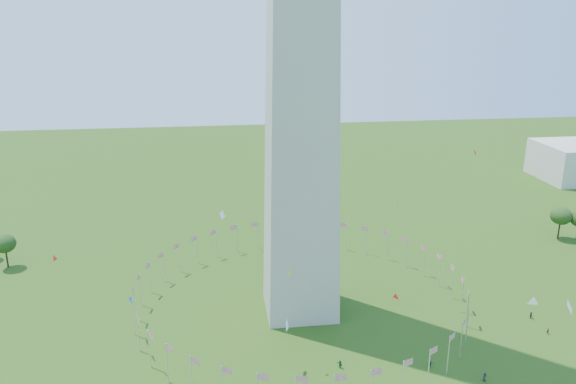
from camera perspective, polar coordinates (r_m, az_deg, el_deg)
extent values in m
cylinder|color=silver|center=(152.41, 16.43, -8.85)|extent=(0.24, 0.24, 9.00)
cylinder|color=silver|center=(157.87, 15.22, -7.79)|extent=(0.24, 0.24, 9.00)
cylinder|color=silver|center=(162.85, 13.73, -6.87)|extent=(0.24, 0.24, 9.00)
cylinder|color=silver|center=(167.24, 12.01, -6.08)|extent=(0.24, 0.24, 9.00)
cylinder|color=silver|center=(170.96, 10.11, -5.43)|extent=(0.24, 0.24, 9.00)
cylinder|color=silver|center=(173.93, 8.07, -4.91)|extent=(0.24, 0.24, 9.00)
cylinder|color=silver|center=(176.12, 5.93, -4.54)|extent=(0.24, 0.24, 9.00)
cylinder|color=silver|center=(177.48, 3.71, -4.30)|extent=(0.24, 0.24, 9.00)
cylinder|color=silver|center=(177.99, 1.47, -4.20)|extent=(0.24, 0.24, 9.00)
cylinder|color=silver|center=(177.64, -0.78, -4.24)|extent=(0.24, 0.24, 9.00)
cylinder|color=silver|center=(176.44, -3.00, -4.42)|extent=(0.24, 0.24, 9.00)
cylinder|color=silver|center=(174.41, -5.17, -4.74)|extent=(0.24, 0.24, 9.00)
cylinder|color=silver|center=(171.58, -7.23, -5.20)|extent=(0.24, 0.24, 9.00)
cylinder|color=silver|center=(168.00, -9.17, -5.80)|extent=(0.24, 0.24, 9.00)
cylinder|color=silver|center=(163.73, -10.94, -6.54)|extent=(0.24, 0.24, 9.00)
cylinder|color=silver|center=(158.86, -12.49, -7.41)|extent=(0.24, 0.24, 9.00)
cylinder|color=silver|center=(153.47, -13.77, -8.43)|extent=(0.24, 0.24, 9.00)
cylinder|color=silver|center=(147.70, -14.72, -9.58)|extent=(0.24, 0.24, 9.00)
cylinder|color=silver|center=(141.67, -15.29, -10.85)|extent=(0.24, 0.24, 9.00)
cylinder|color=silver|center=(135.55, -15.39, -12.23)|extent=(0.24, 0.24, 9.00)
cylinder|color=silver|center=(129.53, -14.95, -13.69)|extent=(0.24, 0.24, 9.00)
cylinder|color=silver|center=(123.81, -13.90, -15.18)|extent=(0.24, 0.24, 9.00)
cylinder|color=silver|center=(118.63, -12.17, -16.63)|extent=(0.24, 0.24, 9.00)
cylinder|color=silver|center=(114.22, -9.76, -17.96)|extent=(0.24, 0.24, 9.00)
cylinder|color=silver|center=(113.49, 11.54, -18.34)|extent=(0.24, 0.24, 9.00)
cylinder|color=silver|center=(117.73, 14.10, -17.08)|extent=(0.24, 0.24, 9.00)
cylinder|color=silver|center=(122.78, 15.98, -15.67)|extent=(0.24, 0.24, 9.00)
cylinder|color=silver|center=(128.42, 17.17, -14.19)|extent=(0.24, 0.24, 9.00)
cylinder|color=silver|center=(134.40, 17.75, -12.73)|extent=(0.24, 0.24, 9.00)
cylinder|color=silver|center=(140.52, 17.76, -11.34)|extent=(0.24, 0.24, 9.00)
cylinder|color=silver|center=(146.57, 17.30, -10.04)|extent=(0.24, 0.24, 9.00)
imported|color=#173A26|center=(122.82, 5.30, -17.01)|extent=(1.42, 1.72, 1.72)
imported|color=#21274D|center=(126.19, 14.24, -16.55)|extent=(1.52, 0.94, 1.53)
imported|color=#52121D|center=(146.17, 24.90, -12.70)|extent=(0.58, 0.41, 1.50)
imported|color=#252525|center=(125.13, 19.34, -17.29)|extent=(1.07, 0.90, 1.88)
imported|color=#2A2A2A|center=(151.37, 23.46, -11.40)|extent=(1.08, 1.68, 1.68)
plane|color=white|center=(119.64, 23.62, -10.19)|extent=(2.46, 0.99, 2.61)
plane|color=white|center=(87.84, 26.70, -10.42)|extent=(1.41, 2.15, 1.95)
plane|color=white|center=(100.68, -6.70, -2.33)|extent=(0.58, 1.67, 1.75)
plane|color=red|center=(141.90, -22.61, -6.25)|extent=(0.75, 1.79, 1.72)
plane|color=yellow|center=(114.06, 0.18, -8.24)|extent=(1.18, 0.28, 1.21)
plane|color=blue|center=(114.39, 11.04, -1.25)|extent=(1.70, 0.76, 1.82)
plane|color=red|center=(135.32, 18.46, 3.84)|extent=(0.64, 1.11, 1.18)
plane|color=red|center=(121.18, 10.89, -10.41)|extent=(1.16, 1.31, 1.59)
plane|color=white|center=(117.44, -0.10, -13.39)|extent=(1.69, 1.52, 2.19)
plane|color=blue|center=(134.35, -15.65, -10.55)|extent=(1.44, 1.51, 1.44)
ellipsoid|color=#2C501A|center=(182.81, -26.75, -5.42)|extent=(6.36, 6.36, 9.94)
ellipsoid|color=#2C501A|center=(204.17, 25.90, -2.89)|extent=(6.81, 6.81, 10.64)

